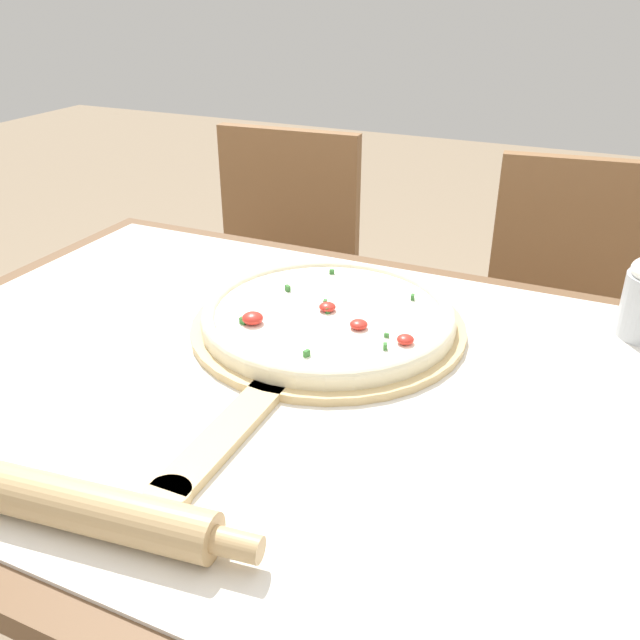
{
  "coord_description": "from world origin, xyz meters",
  "views": [
    {
      "loc": [
        0.37,
        -0.69,
        1.25
      ],
      "look_at": [
        0.01,
        0.1,
        0.8
      ],
      "focal_mm": 38.0,
      "sensor_mm": 36.0,
      "label": 1
    }
  ],
  "objects_px": {
    "pizza": "(328,315)",
    "chair_left": "(277,281)",
    "pizza_peel": "(322,332)",
    "rolling_pin": "(56,500)",
    "chair_right": "(567,336)"
  },
  "relations": [
    {
      "from": "pizza",
      "to": "chair_left",
      "type": "distance_m",
      "value": 0.8
    },
    {
      "from": "pizza_peel",
      "to": "chair_left",
      "type": "distance_m",
      "value": 0.81
    },
    {
      "from": "pizza_peel",
      "to": "chair_left",
      "type": "height_order",
      "value": "chair_left"
    },
    {
      "from": "pizza",
      "to": "chair_left",
      "type": "height_order",
      "value": "chair_left"
    },
    {
      "from": "rolling_pin",
      "to": "chair_left",
      "type": "xyz_separation_m",
      "value": [
        -0.34,
        1.09,
        -0.27
      ]
    },
    {
      "from": "pizza",
      "to": "chair_right",
      "type": "relative_size",
      "value": 0.42
    },
    {
      "from": "pizza_peel",
      "to": "chair_right",
      "type": "relative_size",
      "value": 0.7
    },
    {
      "from": "pizza_peel",
      "to": "pizza",
      "type": "xyz_separation_m",
      "value": [
        0.0,
        0.02,
        0.02
      ]
    },
    {
      "from": "pizza",
      "to": "chair_right",
      "type": "xyz_separation_m",
      "value": [
        0.31,
        0.62,
        -0.28
      ]
    },
    {
      "from": "pizza_peel",
      "to": "pizza",
      "type": "bearing_deg",
      "value": 89.96
    },
    {
      "from": "rolling_pin",
      "to": "chair_right",
      "type": "bearing_deg",
      "value": 70.25
    },
    {
      "from": "pizza_peel",
      "to": "rolling_pin",
      "type": "height_order",
      "value": "rolling_pin"
    },
    {
      "from": "pizza",
      "to": "chair_left",
      "type": "bearing_deg",
      "value": 123.93
    },
    {
      "from": "pizza",
      "to": "rolling_pin",
      "type": "xyz_separation_m",
      "value": [
        -0.08,
        -0.47,
        -0.0
      ]
    },
    {
      "from": "pizza_peel",
      "to": "rolling_pin",
      "type": "relative_size",
      "value": 1.48
    }
  ]
}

